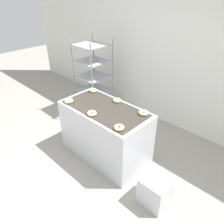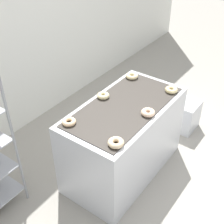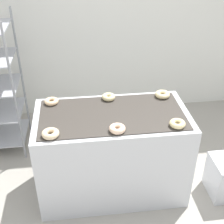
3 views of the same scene
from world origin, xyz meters
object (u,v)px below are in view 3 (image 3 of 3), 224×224
at_px(donut_near_center, 117,129).
at_px(donut_far_left, 51,101).
at_px(donut_near_left, 50,134).
at_px(fryer_machine, 112,153).
at_px(donut_near_right, 177,124).
at_px(donut_far_center, 108,97).
at_px(donut_far_right, 162,94).

distance_m(donut_near_center, donut_far_left, 0.73).
height_order(donut_near_left, donut_far_left, donut_near_left).
relative_size(fryer_machine, donut_far_left, 10.56).
relative_size(donut_near_center, donut_far_left, 1.03).
relative_size(donut_near_center, donut_near_right, 1.01).
bearing_deg(donut_far_center, donut_far_right, -1.87).
bearing_deg(donut_near_left, donut_far_left, 91.39).
bearing_deg(donut_near_left, donut_near_center, 0.24).
height_order(fryer_machine, donut_far_left, donut_far_left).
xyz_separation_m(donut_far_center, donut_far_right, (0.51, -0.02, 0.00)).
height_order(donut_near_left, donut_near_center, same).
xyz_separation_m(donut_near_left, donut_near_right, (1.01, 0.01, -0.00)).
bearing_deg(donut_near_left, donut_far_right, 26.18).
relative_size(donut_near_right, donut_far_right, 0.95).
xyz_separation_m(fryer_machine, donut_far_right, (0.51, 0.24, 0.45)).
distance_m(donut_far_left, donut_far_right, 1.03).
distance_m(donut_near_right, donut_far_left, 1.13).
xyz_separation_m(donut_near_left, donut_far_center, (0.51, 0.52, -0.00)).
relative_size(donut_near_center, donut_far_right, 0.95).
xyz_separation_m(donut_near_center, donut_far_left, (-0.53, 0.50, -0.00)).
distance_m(donut_far_center, donut_far_right, 0.51).
relative_size(fryer_machine, donut_near_right, 10.30).
xyz_separation_m(donut_near_center, donut_far_right, (0.50, 0.50, -0.00)).
distance_m(fryer_machine, donut_near_left, 0.73).
distance_m(donut_near_center, donut_near_right, 0.49).
distance_m(donut_near_center, donut_far_center, 0.51).
bearing_deg(donut_far_right, fryer_machine, -154.30).
distance_m(fryer_machine, donut_near_right, 0.72).
bearing_deg(donut_near_right, donut_far_center, 134.81).
bearing_deg(donut_far_left, donut_near_center, -43.38).
relative_size(donut_near_left, donut_far_left, 1.08).
relative_size(donut_far_left, donut_far_right, 0.93).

